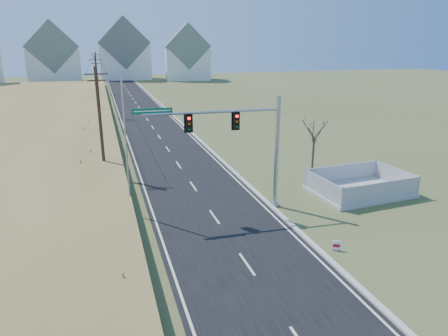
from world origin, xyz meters
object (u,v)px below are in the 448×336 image
fence_enclosure (359,189)px  traffic_signal_mast (250,143)px  bare_tree (315,129)px  flagpole (127,162)px  open_sign (336,245)px

fence_enclosure → traffic_signal_mast: bearing=177.7°
fence_enclosure → bare_tree: bearing=130.0°
traffic_signal_mast → flagpole: size_ratio=1.06×
flagpole → bare_tree: flagpole is taller
open_sign → flagpole: size_ratio=0.06×
bare_tree → traffic_signal_mast: bearing=-155.3°
fence_enclosure → flagpole: 16.96m
fence_enclosure → bare_tree: (-2.56, 2.64, 4.22)m
fence_enclosure → flagpole: bearing=172.2°
open_sign → flagpole: bearing=168.1°
open_sign → bare_tree: bearing=95.1°
bare_tree → open_sign: bearing=-111.7°
flagpole → bare_tree: 14.16m
fence_enclosure → bare_tree: bare_tree is taller
open_sign → bare_tree: bare_tree is taller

